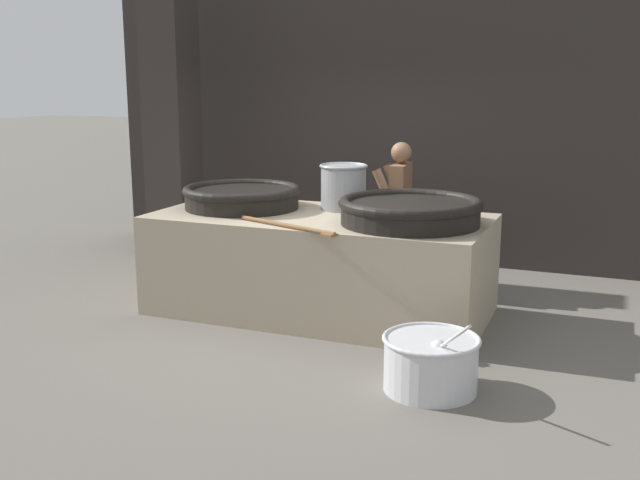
# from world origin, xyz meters

# --- Properties ---
(ground_plane) EXTENTS (60.00, 60.00, 0.00)m
(ground_plane) POSITION_xyz_m (0.00, 0.00, 0.00)
(ground_plane) COLOR #666059
(back_wall) EXTENTS (7.95, 0.24, 3.84)m
(back_wall) POSITION_xyz_m (0.00, 2.56, 1.92)
(back_wall) COLOR #2D2826
(back_wall) RESTS_ON ground_plane
(support_pillar) EXTENTS (0.53, 0.53, 3.84)m
(support_pillar) POSITION_xyz_m (-2.51, 1.32, 1.92)
(support_pillar) COLOR #2D2826
(support_pillar) RESTS_ON ground_plane
(hearth_platform) EXTENTS (3.24, 1.53, 0.97)m
(hearth_platform) POSITION_xyz_m (0.00, 0.00, 0.49)
(hearth_platform) COLOR tan
(hearth_platform) RESTS_ON ground_plane
(giant_wok_near) EXTENTS (1.20, 1.20, 0.23)m
(giant_wok_near) POSITION_xyz_m (-0.90, 0.09, 1.10)
(giant_wok_near) COLOR black
(giant_wok_near) RESTS_ON hearth_platform
(giant_wok_far) EXTENTS (1.31, 1.31, 0.24)m
(giant_wok_far) POSITION_xyz_m (0.92, -0.10, 1.10)
(giant_wok_far) COLOR black
(giant_wok_far) RESTS_ON hearth_platform
(stock_pot) EXTENTS (0.49, 0.49, 0.46)m
(stock_pot) POSITION_xyz_m (0.09, 0.41, 1.21)
(stock_pot) COLOR gray
(stock_pot) RESTS_ON hearth_platform
(stirring_paddle) EXTENTS (1.10, 0.46, 0.04)m
(stirring_paddle) POSITION_xyz_m (0.00, -0.69, 0.99)
(stirring_paddle) COLOR brown
(stirring_paddle) RESTS_ON hearth_platform
(cook) EXTENTS (0.39, 0.60, 1.61)m
(cook) POSITION_xyz_m (0.46, 1.15, 0.87)
(cook) COLOR brown
(cook) RESTS_ON ground_plane
(prep_bowl_vegetables) EXTENTS (0.74, 0.83, 0.70)m
(prep_bowl_vegetables) POSITION_xyz_m (1.48, -1.46, 0.23)
(prep_bowl_vegetables) COLOR silver
(prep_bowl_vegetables) RESTS_ON ground_plane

